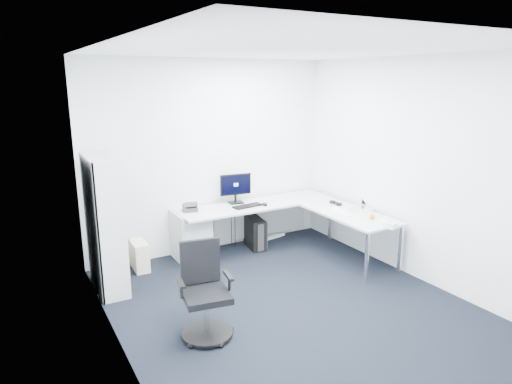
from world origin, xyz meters
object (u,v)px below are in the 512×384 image
bookshelf (105,224)px  task_chair (206,293)px  laptop (363,202)px  l_desk (269,233)px  monitor (236,188)px

bookshelf → task_chair: bookshelf is taller
bookshelf → laptop: (3.28, -0.70, -0.01)m
l_desk → bookshelf: bearing=178.7°
monitor → l_desk: bearing=-56.0°
bookshelf → laptop: bookshelf is taller
task_chair → bookshelf: bearing=119.9°
laptop → task_chair: bearing=-172.8°
bookshelf → monitor: size_ratio=3.47×
laptop → l_desk: bearing=139.3°
l_desk → monitor: (-0.26, 0.49, 0.56)m
laptop → monitor: bearing=129.7°
bookshelf → laptop: 3.35m
l_desk → task_chair: task_chair is taller
l_desk → monitor: size_ratio=5.09×
task_chair → laptop: (2.69, 0.84, 0.33)m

